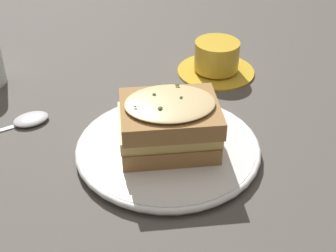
% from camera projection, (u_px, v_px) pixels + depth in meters
% --- Properties ---
extents(ground_plane, '(2.40, 2.40, 0.00)m').
position_uv_depth(ground_plane, '(179.00, 158.00, 0.66)').
color(ground_plane, '#514C47').
extents(dinner_plate, '(0.26, 0.26, 0.01)m').
position_uv_depth(dinner_plate, '(168.00, 148.00, 0.66)').
color(dinner_plate, white).
rests_on(dinner_plate, ground_plane).
extents(sandwich, '(0.15, 0.16, 0.08)m').
position_uv_depth(sandwich, '(169.00, 123.00, 0.64)').
color(sandwich, '#A37542').
rests_on(sandwich, dinner_plate).
extents(teacup_with_saucer, '(0.14, 0.14, 0.06)m').
position_uv_depth(teacup_with_saucer, '(216.00, 59.00, 0.85)').
color(teacup_with_saucer, gold).
rests_on(teacup_with_saucer, ground_plane).
extents(spoon, '(0.04, 0.16, 0.01)m').
position_uv_depth(spoon, '(25.00, 121.00, 0.73)').
color(spoon, silver).
rests_on(spoon, ground_plane).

